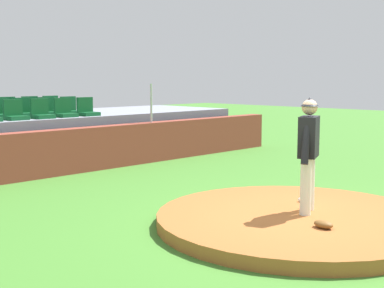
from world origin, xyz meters
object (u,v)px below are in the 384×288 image
(stadium_chair_9, at_px, (70,109))
(stadium_chair_14, at_px, (52,107))
(stadium_chair_8, at_px, (47,110))
(baseball, at_px, (300,200))
(stadium_chair_7, at_px, (24,111))
(stadium_chair_12, at_px, (9,109))
(fielding_glove, at_px, (323,224))
(stadium_chair_4, at_px, (87,110))
(stadium_chair_1, at_px, (15,113))
(pitcher, at_px, (309,146))
(stadium_chair_13, at_px, (32,108))
(stadium_chair_3, at_px, (65,111))
(stadium_chair_6, at_px, (0,112))
(stadium_chair_2, at_px, (41,112))

(stadium_chair_9, distance_m, stadium_chair_14, 0.92)
(stadium_chair_8, distance_m, stadium_chair_14, 1.13)
(baseball, relative_size, stadium_chair_7, 0.15)
(stadium_chair_8, height_order, stadium_chair_9, same)
(stadium_chair_12, bearing_deg, fielding_glove, 87.64)
(baseball, relative_size, stadium_chair_4, 0.15)
(stadium_chair_1, distance_m, stadium_chair_12, 1.94)
(pitcher, distance_m, baseball, 1.23)
(stadium_chair_12, bearing_deg, stadium_chair_13, 179.13)
(baseball, bearing_deg, stadium_chair_7, 95.00)
(fielding_glove, distance_m, stadium_chair_12, 10.27)
(stadium_chair_3, relative_size, stadium_chair_6, 1.00)
(baseball, distance_m, stadium_chair_12, 9.17)
(pitcher, relative_size, stadium_chair_14, 3.62)
(stadium_chair_3, bearing_deg, stadium_chair_1, -0.62)
(baseball, relative_size, stadium_chair_14, 0.15)
(baseball, height_order, stadium_chair_4, stadium_chair_4)
(stadium_chair_4, height_order, stadium_chair_12, same)
(pitcher, distance_m, stadium_chair_12, 9.53)
(baseball, xyz_separation_m, stadium_chair_7, (-0.72, 8.19, 1.21))
(stadium_chair_13, bearing_deg, stadium_chair_9, 127.36)
(baseball, bearing_deg, stadium_chair_6, 99.89)
(stadium_chair_7, distance_m, stadium_chair_13, 1.11)
(pitcher, xyz_separation_m, stadium_chair_4, (1.16, 7.71, 0.20))
(baseball, relative_size, stadium_chair_3, 0.15)
(fielding_glove, height_order, stadium_chair_13, stadium_chair_13)
(baseball, relative_size, fielding_glove, 0.25)
(stadium_chair_7, height_order, stadium_chair_14, same)
(stadium_chair_14, bearing_deg, stadium_chair_8, 51.80)
(fielding_glove, bearing_deg, stadium_chair_8, 0.54)
(stadium_chair_6, height_order, stadium_chair_12, same)
(fielding_glove, distance_m, stadium_chair_3, 8.53)
(baseball, xyz_separation_m, stadium_chair_2, (-0.74, 7.23, 1.21))
(fielding_glove, relative_size, stadium_chair_14, 0.60)
(stadium_chair_9, bearing_deg, baseball, 85.24)
(stadium_chair_4, xyz_separation_m, stadium_chair_13, (-0.66, 1.81, 0.00))
(baseball, bearing_deg, stadium_chair_8, 90.29)
(stadium_chair_2, distance_m, stadium_chair_3, 0.69)
(stadium_chair_2, height_order, stadium_chair_6, same)
(stadium_chair_2, xyz_separation_m, stadium_chair_13, (0.72, 1.82, 0.00))
(stadium_chair_2, bearing_deg, pitcher, 91.64)
(pitcher, height_order, stadium_chair_8, pitcher)
(stadium_chair_2, bearing_deg, stadium_chair_12, -90.92)
(stadium_chair_7, xyz_separation_m, stadium_chair_13, (0.70, 0.86, 0.00))
(stadium_chair_3, height_order, stadium_chair_6, same)
(stadium_chair_3, xyz_separation_m, stadium_chair_12, (-0.66, 1.81, 0.00))
(stadium_chair_1, distance_m, stadium_chair_7, 1.17)
(stadium_chair_2, height_order, stadium_chair_8, same)
(pitcher, height_order, stadium_chair_4, pitcher)
(pitcher, height_order, stadium_chair_13, pitcher)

